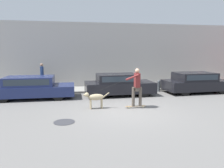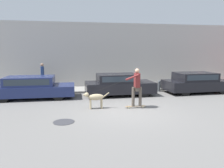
{
  "view_description": "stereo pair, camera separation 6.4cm",
  "coord_description": "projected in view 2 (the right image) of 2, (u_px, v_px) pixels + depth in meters",
  "views": [
    {
      "loc": [
        -2.27,
        -8.78,
        2.5
      ],
      "look_at": [
        -0.34,
        1.52,
        0.95
      ],
      "focal_mm": 35.0,
      "sensor_mm": 36.0,
      "label": 1
    },
    {
      "loc": [
        -2.2,
        -8.79,
        2.5
      ],
      "look_at": [
        -0.34,
        1.52,
        0.95
      ],
      "focal_mm": 35.0,
      "sensor_mm": 36.0,
      "label": 2
    }
  ],
  "objects": [
    {
      "name": "sidewalk_curb",
      "position": [
        107.0,
        89.0,
        14.48
      ],
      "size": [
        30.0,
        1.98,
        0.12
      ],
      "color": "gray",
      "rests_on": "ground_plane"
    },
    {
      "name": "fire_hydrant",
      "position": [
        159.0,
        86.0,
        13.78
      ],
      "size": [
        0.18,
        0.18,
        0.72
      ],
      "color": "#4C5156",
      "rests_on": "ground_plane"
    },
    {
      "name": "parked_car_1",
      "position": [
        119.0,
        85.0,
        12.57
      ],
      "size": [
        3.93,
        1.85,
        1.25
      ],
      "rotation": [
        0.0,
        0.0,
        0.02
      ],
      "color": "black",
      "rests_on": "ground_plane"
    },
    {
      "name": "pedestrian_with_bag",
      "position": [
        42.0,
        75.0,
        13.82
      ],
      "size": [
        0.26,
        0.66,
        1.66
      ],
      "rotation": [
        0.0,
        0.0,
        0.21
      ],
      "color": "brown",
      "rests_on": "sidewalk_curb"
    },
    {
      "name": "back_wall",
      "position": [
        104.0,
        56.0,
        15.29
      ],
      "size": [
        32.0,
        0.3,
        4.47
      ],
      "color": "#B2ADA8",
      "rests_on": "ground_plane"
    },
    {
      "name": "ground_plane",
      "position": [
        126.0,
        111.0,
        9.31
      ],
      "size": [
        36.0,
        36.0,
        0.0
      ],
      "primitive_type": "plane",
      "color": "slate"
    },
    {
      "name": "parked_car_0",
      "position": [
        33.0,
        87.0,
        11.73
      ],
      "size": [
        4.34,
        1.81,
        1.19
      ],
      "rotation": [
        0.0,
        0.0,
        -0.01
      ],
      "color": "black",
      "rests_on": "ground_plane"
    },
    {
      "name": "skateboarder",
      "position": [
        137.0,
        86.0,
        9.68
      ],
      "size": [
        2.64,
        0.56,
        1.77
      ],
      "rotation": [
        0.0,
        0.0,
        3.12
      ],
      "color": "beige",
      "rests_on": "ground_plane"
    },
    {
      "name": "parked_car_2",
      "position": [
        196.0,
        83.0,
        13.42
      ],
      "size": [
        4.02,
        1.95,
        1.24
      ],
      "rotation": [
        0.0,
        0.0,
        0.03
      ],
      "color": "black",
      "rests_on": "ground_plane"
    },
    {
      "name": "manhole_cover",
      "position": [
        64.0,
        122.0,
        7.82
      ],
      "size": [
        0.76,
        0.76,
        0.01
      ],
      "color": "#38383D",
      "rests_on": "ground_plane"
    },
    {
      "name": "dog",
      "position": [
        95.0,
        98.0,
        9.63
      ],
      "size": [
        1.16,
        0.3,
        0.74
      ],
      "rotation": [
        0.0,
        0.0,
        3.18
      ],
      "color": "tan",
      "rests_on": "ground_plane"
    }
  ]
}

